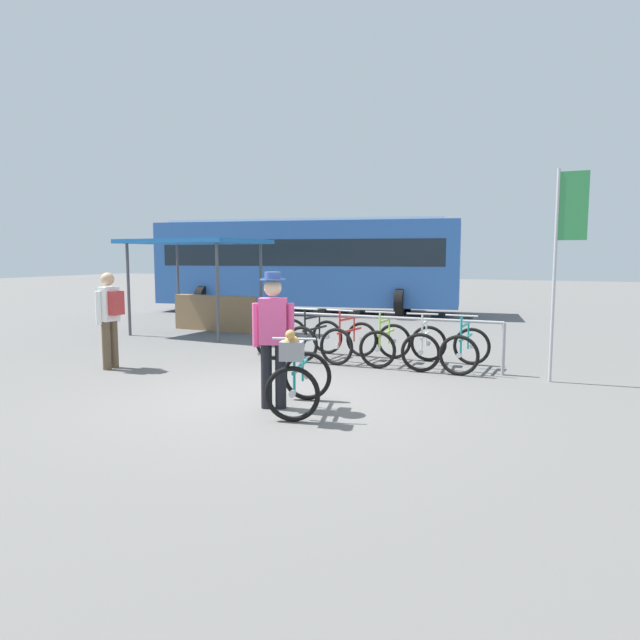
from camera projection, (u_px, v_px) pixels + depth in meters
ground_plane at (275, 400)px, 7.74m from camera, size 80.00×80.00×0.00m
bike_rack_rail at (370, 325)px, 10.18m from camera, size 4.61×0.06×0.88m
racked_bike_orange at (282, 336)px, 11.14m from camera, size 0.76×1.15×0.97m
racked_bike_black at (315, 338)px, 10.85m from camera, size 0.72×1.13×0.97m
racked_bike_red at (350, 341)px, 10.56m from camera, size 0.76×1.17×0.97m
racked_bike_lime at (386, 343)px, 10.27m from camera, size 0.68×1.12×0.97m
racked_bike_white at (425, 346)px, 9.99m from camera, size 0.78×1.18×0.98m
racked_bike_teal at (466, 348)px, 9.70m from camera, size 0.69×1.10×0.97m
featured_bicycle at (298, 374)px, 7.05m from camera, size 0.93×1.25×1.09m
person_with_featured_bike at (273, 334)px, 7.22m from camera, size 0.50×0.32×1.72m
pedestrian_with_backpack at (110, 314)px, 9.74m from camera, size 0.35×0.53×1.64m
bus_distant at (307, 261)px, 19.37m from camera, size 10.29×4.55×3.08m
market_stall at (204, 277)px, 14.29m from camera, size 3.17×2.39×2.30m
banner_flag at (566, 235)px, 8.53m from camera, size 0.45×0.05×3.20m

